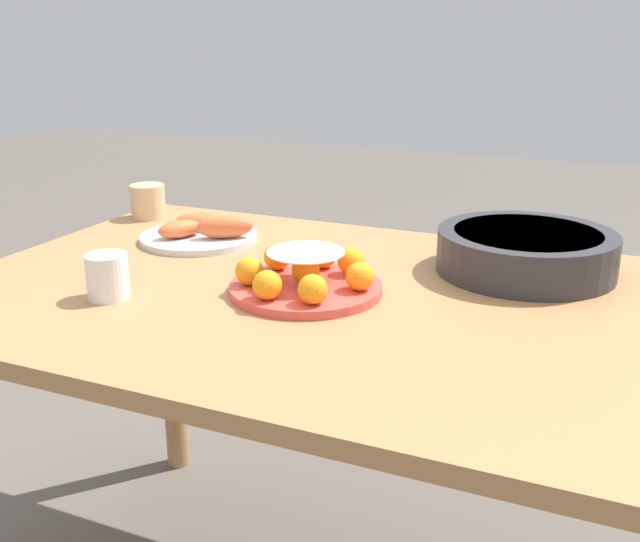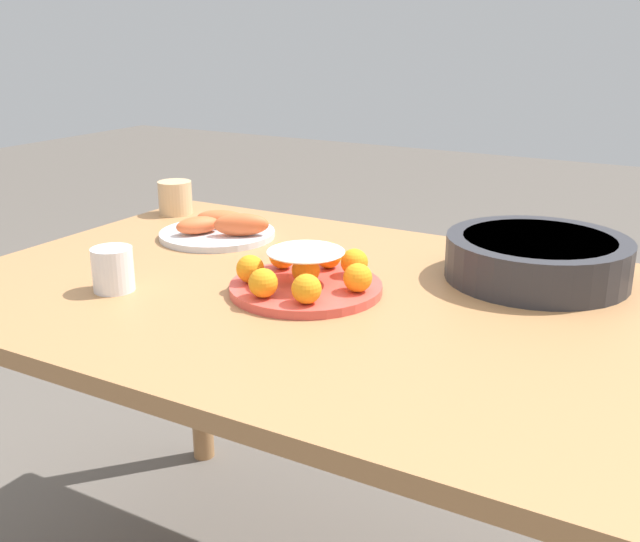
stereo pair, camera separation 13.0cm
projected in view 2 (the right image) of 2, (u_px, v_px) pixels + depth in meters
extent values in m
cylinder|color=#A87547|center=(198.00, 342.00, 2.07)|extent=(0.06, 0.06, 0.72)
cube|color=#A87547|center=(334.00, 301.00, 1.32)|extent=(1.39, 0.90, 0.03)
cylinder|color=#E04C42|center=(306.00, 288.00, 1.32)|extent=(0.27, 0.27, 0.02)
sphere|color=orange|center=(358.00, 278.00, 1.27)|extent=(0.05, 0.05, 0.05)
sphere|color=orange|center=(354.00, 262.00, 1.35)|extent=(0.05, 0.05, 0.05)
sphere|color=orange|center=(328.00, 255.00, 1.39)|extent=(0.05, 0.05, 0.05)
sphere|color=orange|center=(282.00, 255.00, 1.39)|extent=(0.05, 0.05, 0.05)
sphere|color=orange|center=(250.00, 269.00, 1.31)|extent=(0.05, 0.05, 0.05)
sphere|color=orange|center=(263.00, 283.00, 1.24)|extent=(0.05, 0.05, 0.05)
sphere|color=orange|center=(306.00, 289.00, 1.21)|extent=(0.05, 0.05, 0.05)
ellipsoid|color=white|center=(306.00, 252.00, 1.30)|extent=(0.14, 0.14, 0.02)
sphere|color=orange|center=(306.00, 270.00, 1.31)|extent=(0.05, 0.05, 0.05)
cylinder|color=#2D2D33|center=(537.00, 258.00, 1.37)|extent=(0.33, 0.33, 0.08)
cylinder|color=brown|center=(539.00, 241.00, 1.36)|extent=(0.27, 0.27, 0.01)
cylinder|color=silver|center=(217.00, 234.00, 1.66)|extent=(0.25, 0.25, 0.01)
ellipsoid|color=#E06033|center=(241.00, 225.00, 1.61)|extent=(0.12, 0.10, 0.05)
ellipsoid|color=#E06033|center=(222.00, 218.00, 1.69)|extent=(0.13, 0.09, 0.04)
ellipsoid|color=#E06033|center=(198.00, 225.00, 1.63)|extent=(0.09, 0.11, 0.04)
cylinder|color=white|center=(113.00, 269.00, 1.32)|extent=(0.07, 0.07, 0.08)
cylinder|color=#DBB27F|center=(175.00, 198.00, 1.85)|extent=(0.08, 0.08, 0.08)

